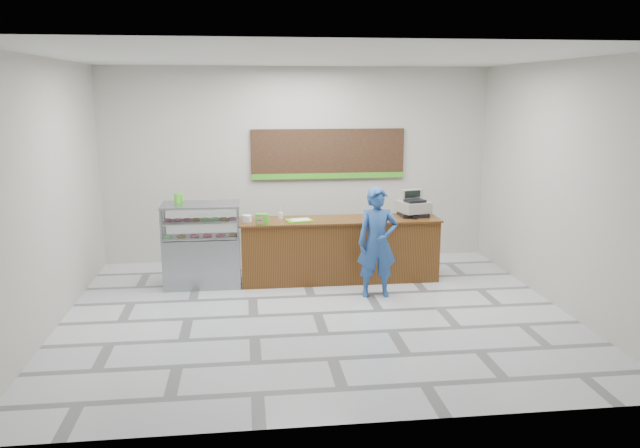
{
  "coord_description": "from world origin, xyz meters",
  "views": [
    {
      "loc": [
        -0.97,
        -8.27,
        3.07
      ],
      "look_at": [
        0.15,
        0.9,
        1.09
      ],
      "focal_mm": 35.0,
      "sensor_mm": 36.0,
      "label": 1
    }
  ],
  "objects": [
    {
      "name": "sales_counter",
      "position": [
        0.55,
        1.55,
        0.52
      ],
      "size": [
        3.26,
        0.76,
        1.03
      ],
      "color": "brown",
      "rests_on": "floor"
    },
    {
      "name": "floor",
      "position": [
        0.0,
        0.0,
        0.0
      ],
      "size": [
        7.0,
        7.0,
        0.0
      ],
      "primitive_type": "plane",
      "color": "silver",
      "rests_on": "ground"
    },
    {
      "name": "serving_tray",
      "position": [
        -0.12,
        1.47,
        1.04
      ],
      "size": [
        0.46,
        0.38,
        0.02
      ],
      "rotation": [
        0.0,
        0.0,
        0.24
      ],
      "color": "#5FCE1D",
      "rests_on": "sales_counter"
    },
    {
      "name": "straw_cup",
      "position": [
        -0.4,
        1.66,
        1.08
      ],
      "size": [
        0.07,
        0.07,
        0.11
      ],
      "primitive_type": "cylinder",
      "color": "silver",
      "rests_on": "sales_counter"
    },
    {
      "name": "green_cup_right",
      "position": [
        -1.99,
        1.8,
        1.39
      ],
      "size": [
        0.08,
        0.08,
        0.12
      ],
      "primitive_type": "cylinder",
      "color": "green",
      "rests_on": "display_case"
    },
    {
      "name": "menu_board",
      "position": [
        0.55,
        2.96,
        1.93
      ],
      "size": [
        2.8,
        0.06,
        0.9
      ],
      "color": "black",
      "rests_on": "back_wall"
    },
    {
      "name": "green_cup_left",
      "position": [
        -2.04,
        1.67,
        1.4
      ],
      "size": [
        0.1,
        0.1,
        0.15
      ],
      "primitive_type": "cylinder",
      "color": "green",
      "rests_on": "display_case"
    },
    {
      "name": "back_wall",
      "position": [
        0.0,
        3.0,
        1.75
      ],
      "size": [
        7.0,
        0.0,
        7.0
      ],
      "primitive_type": "plane",
      "rotation": [
        1.57,
        0.0,
        0.0
      ],
      "color": "#BCB8AD",
      "rests_on": "floor"
    },
    {
      "name": "napkin_box",
      "position": [
        -0.95,
        1.49,
        1.09
      ],
      "size": [
        0.16,
        0.16,
        0.11
      ],
      "primitive_type": "cube",
      "rotation": [
        0.0,
        0.0,
        -0.26
      ],
      "color": "white",
      "rests_on": "sales_counter"
    },
    {
      "name": "promo_box",
      "position": [
        -0.71,
        1.28,
        1.11
      ],
      "size": [
        0.22,
        0.18,
        0.17
      ],
      "primitive_type": "cube",
      "rotation": [
        0.0,
        0.0,
        -0.29
      ],
      "color": "green",
      "rests_on": "sales_counter"
    },
    {
      "name": "customer",
      "position": [
        0.99,
        0.68,
        0.84
      ],
      "size": [
        0.62,
        0.42,
        1.67
      ],
      "primitive_type": "imported",
      "rotation": [
        0.0,
        0.0,
        -0.04
      ],
      "color": "#264D90",
      "rests_on": "floor"
    },
    {
      "name": "cash_register",
      "position": [
        1.81,
        1.67,
        1.19
      ],
      "size": [
        0.56,
        0.57,
        0.42
      ],
      "rotation": [
        0.0,
        0.0,
        0.27
      ],
      "color": "black",
      "rests_on": "sales_counter"
    },
    {
      "name": "card_terminal",
      "position": [
        1.78,
        1.44,
        1.05
      ],
      "size": [
        0.11,
        0.16,
        0.04
      ],
      "primitive_type": "cube",
      "rotation": [
        0.0,
        0.0,
        -0.28
      ],
      "color": "black",
      "rests_on": "sales_counter"
    },
    {
      "name": "display_case",
      "position": [
        -1.67,
        1.55,
        0.68
      ],
      "size": [
        1.22,
        0.72,
        1.33
      ],
      "color": "gray",
      "rests_on": "floor"
    },
    {
      "name": "donut_decal",
      "position": [
        0.98,
        1.42,
        1.03
      ],
      "size": [
        0.17,
        0.17,
        0.0
      ],
      "primitive_type": "cylinder",
      "color": "#D55271",
      "rests_on": "sales_counter"
    },
    {
      "name": "ceiling",
      "position": [
        0.0,
        0.0,
        3.5
      ],
      "size": [
        7.0,
        7.0,
        0.0
      ],
      "primitive_type": "plane",
      "rotation": [
        3.14,
        0.0,
        0.0
      ],
      "color": "silver",
      "rests_on": "back_wall"
    }
  ]
}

